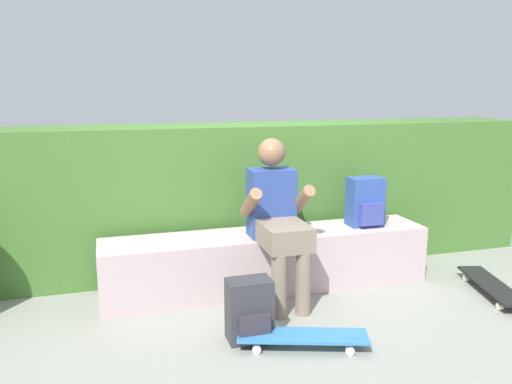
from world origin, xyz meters
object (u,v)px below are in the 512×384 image
Objects in this scene: bench_main at (268,261)px; backpack_on_bench at (366,202)px; person_skater at (277,215)px; skateboard_beside_bench at (492,285)px; skateboard_near_person at (303,337)px; backpack_on_ground at (250,311)px.

backpack_on_bench is at bearing -0.64° from bench_main.
person_skater is at bearing -166.16° from backpack_on_bench.
backpack_on_bench is at bearing 141.35° from skateboard_beside_bench.
backpack_on_bench is (0.93, 0.98, 0.57)m from skateboard_near_person.
skateboard_beside_bench is 2.06× the size of backpack_on_bench.
person_skater reaches higher than backpack_on_bench.
skateboard_near_person is 0.36m from backpack_on_ground.
backpack_on_ground reaches higher than skateboard_near_person.
backpack_on_ground is at bearing -147.32° from backpack_on_bench.
skateboard_near_person is 1.00× the size of skateboard_beside_bench.
skateboard_near_person and skateboard_beside_bench have the same top height.
backpack_on_ground is at bearing -123.22° from person_skater.
bench_main is 3.14× the size of skateboard_beside_bench.
backpack_on_bench reaches higher than backpack_on_ground.
bench_main is at bearing 84.43° from skateboard_near_person.
bench_main is 2.14× the size of person_skater.
backpack_on_bench is at bearing 32.68° from backpack_on_ground.
backpack_on_bench reaches higher than bench_main.
person_skater is 3.02× the size of backpack_on_bench.
person_skater is (-0.00, -0.22, 0.43)m from bench_main.
skateboard_beside_bench is at bearing -38.65° from backpack_on_bench.
person_skater is 0.97m from skateboard_near_person.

